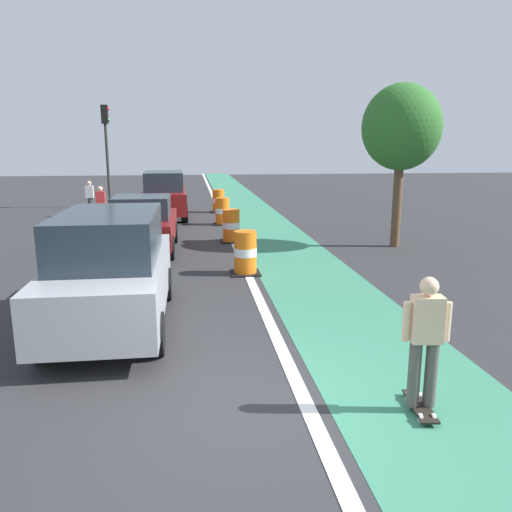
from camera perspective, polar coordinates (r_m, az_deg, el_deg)
ground_plane at (r=6.33m, az=-2.36°, el=-17.60°), size 100.00×100.00×0.00m
bike_lane_strip at (r=17.97m, az=1.92°, el=2.33°), size 2.50×80.00×0.01m
lane_divider_stripe at (r=17.79m, az=-2.85°, el=2.23°), size 0.20×80.00×0.01m
skateboarder_on_lane at (r=6.34m, az=18.64°, el=-9.09°), size 0.57×0.82×1.69m
parked_suv_nearest at (r=9.18m, az=-16.09°, el=-1.45°), size 1.93×4.60×2.04m
parked_sedan_second at (r=15.51m, az=-12.69°, el=3.52°), size 1.95×4.12×1.70m
parked_suv_third at (r=22.51m, az=-10.36°, el=6.85°), size 2.04×4.66×2.04m
traffic_barrel_front at (r=12.53m, az=-1.22°, el=0.33°), size 0.73×0.73×1.09m
traffic_barrel_mid at (r=16.72m, az=-2.83°, el=3.40°), size 0.73×0.73×1.09m
traffic_barrel_back at (r=20.45m, az=-3.83°, el=5.05°), size 0.73×0.73×1.09m
traffic_barrel_far at (r=24.26m, az=-4.28°, el=6.21°), size 0.73×0.73×1.09m
traffic_light_corner at (r=26.81m, az=-16.63°, el=12.69°), size 0.41×0.32×5.10m
pedestrian_crossing at (r=23.77m, az=-18.33°, el=6.30°), size 0.34×0.20×1.61m
pedestrian_waiting at (r=20.59m, az=-17.17°, el=5.51°), size 0.34×0.20×1.61m
street_tree_sidewalk at (r=16.37m, az=16.18°, el=13.75°), size 2.40×2.40×5.00m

